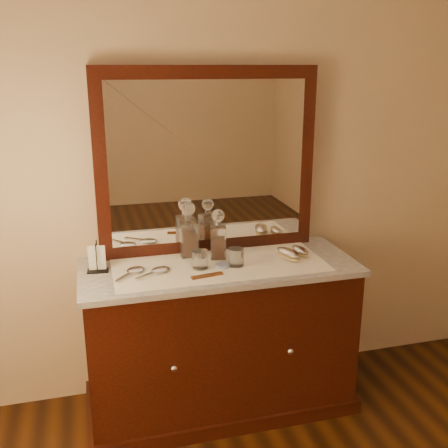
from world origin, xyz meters
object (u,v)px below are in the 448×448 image
(pin_dish, at_px, (223,265))
(decanter_left, at_px, (189,235))
(napkin_rack, at_px, (97,260))
(hand_mirror_outer, at_px, (134,271))
(brush_near, at_px, (289,254))
(brush_far, at_px, (300,251))
(dresser_cabinet, at_px, (219,339))
(mirror_frame, at_px, (207,162))
(hand_mirror_inner, at_px, (158,271))
(comb, at_px, (207,276))
(decanter_right, at_px, (218,239))

(pin_dish, relative_size, decanter_left, 0.26)
(napkin_rack, bearing_deg, hand_mirror_outer, -23.94)
(brush_near, bearing_deg, brush_far, 24.42)
(dresser_cabinet, xyz_separation_m, decanter_left, (-0.13, 0.16, 0.56))
(napkin_rack, height_order, decanter_left, decanter_left)
(mirror_frame, distance_m, hand_mirror_outer, 0.71)
(mirror_frame, height_order, hand_mirror_inner, mirror_frame)
(comb, height_order, hand_mirror_outer, hand_mirror_outer)
(dresser_cabinet, bearing_deg, mirror_frame, 90.00)
(brush_near, height_order, hand_mirror_outer, brush_near)
(pin_dish, bearing_deg, mirror_frame, 91.58)
(brush_near, bearing_deg, hand_mirror_inner, -178.61)
(brush_near, height_order, hand_mirror_inner, brush_near)
(decanter_left, xyz_separation_m, hand_mirror_outer, (-0.32, -0.17, -0.11))
(comb, xyz_separation_m, hand_mirror_outer, (-0.35, 0.14, 0.00))
(brush_far, bearing_deg, napkin_rack, 177.44)
(decanter_left, bearing_deg, hand_mirror_outer, -151.57)
(pin_dish, relative_size, brush_near, 0.41)
(dresser_cabinet, bearing_deg, napkin_rack, 174.12)
(napkin_rack, relative_size, hand_mirror_inner, 0.78)
(comb, xyz_separation_m, brush_near, (0.48, 0.13, 0.02))
(comb, height_order, brush_near, brush_near)
(comb, relative_size, decanter_left, 0.54)
(mirror_frame, bearing_deg, brush_near, -35.22)
(pin_dish, relative_size, decanter_right, 0.29)
(decanter_left, bearing_deg, brush_near, -19.80)
(pin_dish, xyz_separation_m, brush_near, (0.37, 0.03, 0.02))
(dresser_cabinet, xyz_separation_m, decanter_right, (0.02, 0.09, 0.55))
(dresser_cabinet, bearing_deg, comb, -123.25)
(dresser_cabinet, relative_size, pin_dish, 17.72)
(dresser_cabinet, height_order, hand_mirror_inner, hand_mirror_inner)
(brush_near, distance_m, brush_far, 0.09)
(decanter_right, height_order, hand_mirror_outer, decanter_right)
(decanter_left, distance_m, brush_near, 0.55)
(comb, height_order, napkin_rack, napkin_rack)
(brush_near, relative_size, hand_mirror_inner, 0.94)
(brush_far, bearing_deg, decanter_right, 171.05)
(hand_mirror_inner, bearing_deg, pin_dish, -1.36)
(pin_dish, relative_size, hand_mirror_inner, 0.39)
(napkin_rack, distance_m, hand_mirror_inner, 0.31)
(comb, bearing_deg, napkin_rack, 148.46)
(comb, height_order, decanter_right, decanter_right)
(brush_far, bearing_deg, hand_mirror_inner, -175.99)
(decanter_right, bearing_deg, comb, -116.29)
(decanter_left, bearing_deg, mirror_frame, 33.92)
(napkin_rack, distance_m, decanter_left, 0.50)
(dresser_cabinet, distance_m, pin_dish, 0.45)
(brush_far, relative_size, hand_mirror_outer, 0.76)
(dresser_cabinet, height_order, brush_far, brush_far)
(brush_far, bearing_deg, hand_mirror_outer, -178.25)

